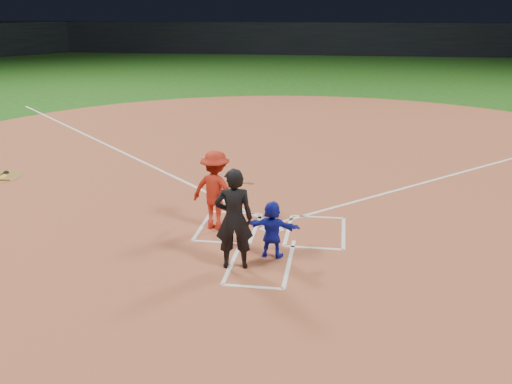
# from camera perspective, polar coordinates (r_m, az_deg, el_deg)

# --- Properties ---
(ground) EXTENTS (120.00, 120.00, 0.00)m
(ground) POSITION_cam_1_polar(r_m,az_deg,el_deg) (12.80, 1.60, -3.77)
(ground) COLOR #1A4D13
(ground) RESTS_ON ground
(home_plate_dirt) EXTENTS (28.00, 28.00, 0.01)m
(home_plate_dirt) POSITION_cam_1_polar(r_m,az_deg,el_deg) (18.47, 3.89, 3.13)
(home_plate_dirt) COLOR #994D32
(home_plate_dirt) RESTS_ON ground
(stadium_wall_far) EXTENTS (80.00, 1.20, 3.20)m
(stadium_wall_far) POSITION_cam_1_polar(r_m,az_deg,el_deg) (59.89, 7.47, 14.94)
(stadium_wall_far) COLOR black
(stadium_wall_far) RESTS_ON ground
(home_plate) EXTENTS (0.60, 0.60, 0.02)m
(home_plate) POSITION_cam_1_polar(r_m,az_deg,el_deg) (12.79, 1.60, -3.69)
(home_plate) COLOR silver
(home_plate) RESTS_ON home_plate_dirt
(on_deck_bat_a) EXTENTS (0.26, 0.83, 0.06)m
(on_deck_bat_a) POSITION_cam_1_polar(r_m,az_deg,el_deg) (18.45, -24.12, 1.70)
(on_deck_bat_a) COLOR #9A6938
(on_deck_bat_a) RESTS_ON on_deck_circle
(bat_weight_donut) EXTENTS (0.19, 0.19, 0.05)m
(bat_weight_donut) POSITION_cam_1_polar(r_m,az_deg,el_deg) (18.55, -23.74, 1.81)
(bat_weight_donut) COLOR black
(bat_weight_donut) RESTS_ON on_deck_circle
(catcher) EXTENTS (1.10, 0.46, 1.15)m
(catcher) POSITION_cam_1_polar(r_m,az_deg,el_deg) (11.23, 1.63, -3.75)
(catcher) COLOR #1620B8
(catcher) RESTS_ON home_plate_dirt
(umpire) EXTENTS (0.79, 0.59, 1.96)m
(umpire) POSITION_cam_1_polar(r_m,az_deg,el_deg) (10.64, -2.22, -2.70)
(umpire) COLOR black
(umpire) RESTS_ON home_plate_dirt
(chalk_markings) EXTENTS (28.35, 17.32, 0.01)m
(chalk_markings) POSITION_cam_1_polar(r_m,az_deg,el_deg) (17.79, 3.70, 2.58)
(chalk_markings) COLOR white
(chalk_markings) RESTS_ON home_plate_dirt
(batter_at_plate) EXTENTS (1.48, 1.01, 1.78)m
(batter_at_plate) POSITION_cam_1_polar(r_m,az_deg,el_deg) (12.58, -4.06, 0.18)
(batter_at_plate) COLOR #A82012
(batter_at_plate) RESTS_ON home_plate_dirt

